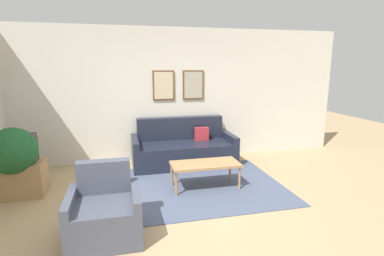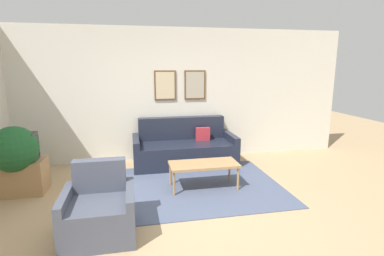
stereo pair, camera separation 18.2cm
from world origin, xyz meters
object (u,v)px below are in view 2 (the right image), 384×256
at_px(couch, 184,149).
at_px(armchair, 99,212).
at_px(coffee_table, 204,165).
at_px(potted_plant_tall, 14,151).
at_px(tv, 18,147).

bearing_deg(couch, armchair, -121.15).
bearing_deg(armchair, coffee_table, 19.00).
bearing_deg(potted_plant_tall, couch, 19.78).
relative_size(tv, armchair, 0.65).
bearing_deg(coffee_table, couch, 94.06).
distance_m(couch, armchair, 2.74).
relative_size(coffee_table, potted_plant_tall, 1.02).
height_order(coffee_table, potted_plant_tall, potted_plant_tall).
xyz_separation_m(couch, potted_plant_tall, (-2.74, -0.98, 0.40)).
xyz_separation_m(couch, coffee_table, (0.09, -1.27, 0.07)).
xyz_separation_m(tv, armchair, (1.30, -1.47, -0.45)).
bearing_deg(potted_plant_tall, armchair, -45.95).
bearing_deg(tv, coffee_table, -8.07).
relative_size(couch, armchair, 2.41).
bearing_deg(potted_plant_tall, coffee_table, -5.81).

